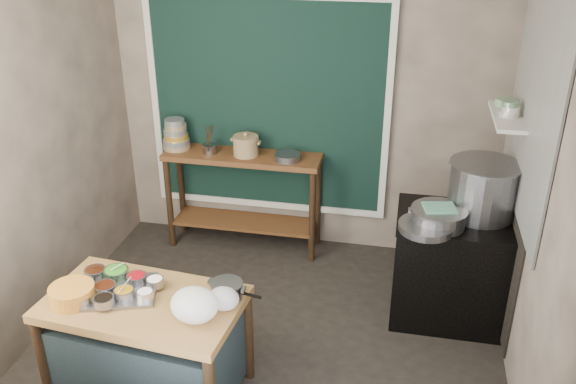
% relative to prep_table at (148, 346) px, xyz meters
% --- Properties ---
extents(floor, '(3.50, 3.00, 0.02)m').
position_rel_prep_table_xyz_m(floor, '(0.65, 0.75, -0.39)').
color(floor, '#2A2520').
rests_on(floor, ground).
extents(back_wall, '(3.50, 0.02, 2.80)m').
position_rel_prep_table_xyz_m(back_wall, '(0.65, 2.26, 1.02)').
color(back_wall, gray).
rests_on(back_wall, floor).
extents(left_wall, '(0.02, 3.00, 2.80)m').
position_rel_prep_table_xyz_m(left_wall, '(-1.11, 0.75, 1.02)').
color(left_wall, gray).
rests_on(left_wall, floor).
extents(right_wall, '(0.02, 3.00, 2.80)m').
position_rel_prep_table_xyz_m(right_wall, '(2.41, 0.75, 1.02)').
color(right_wall, gray).
rests_on(right_wall, floor).
extents(curtain_panel, '(2.10, 0.02, 1.90)m').
position_rel_prep_table_xyz_m(curtain_panel, '(0.30, 2.22, 0.98)').
color(curtain_panel, black).
rests_on(curtain_panel, back_wall).
extents(curtain_frame, '(2.22, 0.03, 2.02)m').
position_rel_prep_table_xyz_m(curtain_frame, '(0.30, 2.21, 0.98)').
color(curtain_frame, beige).
rests_on(curtain_frame, back_wall).
extents(tile_panel, '(0.02, 1.70, 1.70)m').
position_rel_prep_table_xyz_m(tile_panel, '(2.38, 1.30, 1.48)').
color(tile_panel, '#B2B2AA').
rests_on(tile_panel, right_wall).
extents(soot_patch, '(0.01, 1.30, 1.30)m').
position_rel_prep_table_xyz_m(soot_patch, '(2.39, 1.40, 0.32)').
color(soot_patch, black).
rests_on(soot_patch, right_wall).
extents(wall_shelf, '(0.22, 0.70, 0.03)m').
position_rel_prep_table_xyz_m(wall_shelf, '(2.28, 1.60, 1.23)').
color(wall_shelf, beige).
rests_on(wall_shelf, right_wall).
extents(prep_table, '(1.31, 0.83, 0.75)m').
position_rel_prep_table_xyz_m(prep_table, '(0.00, 0.00, 0.00)').
color(prep_table, olive).
rests_on(prep_table, floor).
extents(back_counter, '(1.45, 0.40, 0.95)m').
position_rel_prep_table_xyz_m(back_counter, '(0.10, 2.03, 0.10)').
color(back_counter, brown).
rests_on(back_counter, floor).
extents(stove_block, '(0.90, 0.68, 0.85)m').
position_rel_prep_table_xyz_m(stove_block, '(2.00, 1.30, 0.05)').
color(stove_block, black).
rests_on(stove_block, floor).
extents(stove_top, '(0.92, 0.69, 0.03)m').
position_rel_prep_table_xyz_m(stove_top, '(2.00, 1.30, 0.49)').
color(stove_top, black).
rests_on(stove_top, stove_block).
extents(condiment_tray, '(0.62, 0.52, 0.02)m').
position_rel_prep_table_xyz_m(condiment_tray, '(-0.21, 0.03, 0.39)').
color(condiment_tray, gray).
rests_on(condiment_tray, prep_table).
extents(condiment_bowls, '(0.58, 0.45, 0.07)m').
position_rel_prep_table_xyz_m(condiment_bowls, '(-0.23, 0.05, 0.43)').
color(condiment_bowls, gray).
rests_on(condiment_bowls, condiment_tray).
extents(yellow_basin, '(0.33, 0.33, 0.11)m').
position_rel_prep_table_xyz_m(yellow_basin, '(-0.42, -0.10, 0.43)').
color(yellow_basin, '#BD8E2C').
rests_on(yellow_basin, prep_table).
extents(saucepan, '(0.25, 0.25, 0.12)m').
position_rel_prep_table_xyz_m(saucepan, '(0.52, 0.13, 0.43)').
color(saucepan, gray).
rests_on(saucepan, prep_table).
extents(plastic_bag_a, '(0.34, 0.30, 0.22)m').
position_rel_prep_table_xyz_m(plastic_bag_a, '(0.40, -0.13, 0.48)').
color(plastic_bag_a, white).
rests_on(plastic_bag_a, prep_table).
extents(plastic_bag_b, '(0.25, 0.23, 0.15)m').
position_rel_prep_table_xyz_m(plastic_bag_b, '(0.54, 0.02, 0.45)').
color(plastic_bag_b, white).
rests_on(plastic_bag_b, prep_table).
extents(bowl_stack, '(0.26, 0.26, 0.29)m').
position_rel_prep_table_xyz_m(bowl_stack, '(-0.54, 2.05, 0.70)').
color(bowl_stack, tan).
rests_on(bowl_stack, back_counter).
extents(utensil_cup, '(0.17, 0.17, 0.08)m').
position_rel_prep_table_xyz_m(utensil_cup, '(-0.20, 2.00, 0.62)').
color(utensil_cup, gray).
rests_on(utensil_cup, back_counter).
extents(ceramic_crock, '(0.28, 0.28, 0.16)m').
position_rel_prep_table_xyz_m(ceramic_crock, '(0.14, 2.01, 0.66)').
color(ceramic_crock, olive).
rests_on(ceramic_crock, back_counter).
extents(wide_bowl, '(0.24, 0.24, 0.06)m').
position_rel_prep_table_xyz_m(wide_bowl, '(0.53, 1.98, 0.60)').
color(wide_bowl, gray).
rests_on(wide_bowl, back_counter).
extents(stock_pot, '(0.69, 0.69, 0.42)m').
position_rel_prep_table_xyz_m(stock_pot, '(2.15, 1.38, 0.72)').
color(stock_pot, gray).
rests_on(stock_pot, stove_top).
extents(pot_lid, '(0.25, 0.43, 0.41)m').
position_rel_prep_table_xyz_m(pot_lid, '(2.19, 1.36, 0.71)').
color(pot_lid, gray).
rests_on(pot_lid, stove_top).
extents(steamer, '(0.47, 0.47, 0.14)m').
position_rel_prep_table_xyz_m(steamer, '(1.84, 1.14, 0.57)').
color(steamer, gray).
rests_on(steamer, stove_top).
extents(green_cloth, '(0.26, 0.22, 0.02)m').
position_rel_prep_table_xyz_m(green_cloth, '(1.84, 1.14, 0.65)').
color(green_cloth, '#5A9480').
rests_on(green_cloth, steamer).
extents(shallow_pan, '(0.48, 0.48, 0.05)m').
position_rel_prep_table_xyz_m(shallow_pan, '(1.75, 1.05, 0.53)').
color(shallow_pan, gray).
rests_on(shallow_pan, stove_top).
extents(shelf_bowl_stack, '(0.14, 0.14, 0.11)m').
position_rel_prep_table_xyz_m(shelf_bowl_stack, '(2.28, 1.57, 1.29)').
color(shelf_bowl_stack, silver).
rests_on(shelf_bowl_stack, wall_shelf).
extents(shelf_bowl_green, '(0.18, 0.18, 0.05)m').
position_rel_prep_table_xyz_m(shelf_bowl_green, '(2.28, 1.83, 1.27)').
color(shelf_bowl_green, gray).
rests_on(shelf_bowl_green, wall_shelf).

